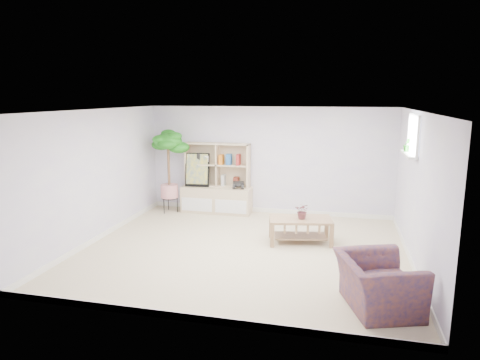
% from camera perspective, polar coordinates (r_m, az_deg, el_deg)
% --- Properties ---
extents(floor, '(5.50, 5.00, 0.01)m').
position_cam_1_polar(floor, '(7.54, 0.46, -9.28)').
color(floor, beige).
rests_on(floor, ground).
extents(ceiling, '(5.50, 5.00, 0.01)m').
position_cam_1_polar(ceiling, '(7.07, 0.50, 9.27)').
color(ceiling, white).
rests_on(ceiling, walls).
extents(walls, '(5.51, 5.01, 2.40)m').
position_cam_1_polar(walls, '(7.21, 0.48, -0.30)').
color(walls, white).
rests_on(walls, floor).
extents(baseboard, '(5.50, 5.00, 0.10)m').
position_cam_1_polar(baseboard, '(7.52, 0.46, -8.92)').
color(baseboard, white).
rests_on(baseboard, floor).
extents(window, '(0.10, 0.98, 0.68)m').
position_cam_1_polar(window, '(7.60, 22.17, 5.56)').
color(window, white).
rests_on(window, walls).
extents(window_sill, '(0.14, 1.00, 0.04)m').
position_cam_1_polar(window_sill, '(7.63, 21.55, 3.20)').
color(window_sill, white).
rests_on(window_sill, walls).
extents(storage_unit, '(1.59, 0.54, 1.59)m').
position_cam_1_polar(storage_unit, '(9.70, -3.16, 0.23)').
color(storage_unit, '#D7B38F').
rests_on(storage_unit, floor).
extents(poster, '(0.56, 0.18, 0.77)m').
position_cam_1_polar(poster, '(9.76, -5.71, 1.36)').
color(poster, yellow).
rests_on(poster, storage_unit).
extents(toy_truck, '(0.38, 0.29, 0.18)m').
position_cam_1_polar(toy_truck, '(9.52, -0.21, -0.62)').
color(toy_truck, black).
rests_on(toy_truck, storage_unit).
extents(coffee_table, '(1.21, 0.81, 0.45)m').
position_cam_1_polar(coffee_table, '(7.91, 8.04, -6.66)').
color(coffee_table, olive).
rests_on(coffee_table, floor).
extents(table_plant, '(0.30, 0.27, 0.29)m').
position_cam_1_polar(table_plant, '(7.77, 8.36, -4.12)').
color(table_plant, '#255827').
rests_on(table_plant, coffee_table).
extents(floor_tree, '(0.75, 0.75, 1.89)m').
position_cam_1_polar(floor_tree, '(9.80, -9.47, 1.10)').
color(floor_tree, '#1D6D13').
rests_on(floor_tree, floor).
extents(armchair, '(1.16, 1.25, 0.75)m').
position_cam_1_polar(armchair, '(5.74, 17.92, -12.58)').
color(armchair, navy).
rests_on(armchair, floor).
extents(sill_plant, '(0.14, 0.11, 0.24)m').
position_cam_1_polar(sill_plant, '(7.83, 21.40, 4.41)').
color(sill_plant, '#1D6D13').
rests_on(sill_plant, window_sill).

